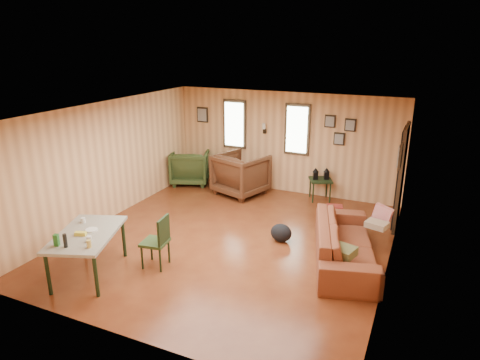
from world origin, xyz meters
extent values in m
cube|color=brown|center=(0.00, 0.00, -0.01)|extent=(5.50, 6.00, 0.02)
cube|color=#997C5B|center=(0.00, 0.00, 2.41)|extent=(5.50, 6.00, 0.02)
cube|color=tan|center=(0.00, 3.01, 1.20)|extent=(5.50, 0.02, 2.40)
cube|color=tan|center=(0.00, -3.01, 1.20)|extent=(5.50, 0.02, 2.40)
cube|color=tan|center=(-2.76, 0.00, 1.20)|extent=(0.02, 6.00, 2.40)
cube|color=tan|center=(2.76, 0.00, 1.20)|extent=(0.02, 6.00, 2.40)
cube|color=black|center=(-1.30, 2.97, 1.55)|extent=(0.60, 0.05, 1.20)
cube|color=#E0F2D1|center=(-1.30, 2.93, 1.55)|extent=(0.48, 0.04, 1.06)
cube|color=black|center=(0.30, 2.97, 1.55)|extent=(0.60, 0.05, 1.20)
cube|color=#E0F2D1|center=(0.30, 2.93, 1.55)|extent=(0.48, 0.04, 1.06)
cube|color=black|center=(-0.50, 2.95, 1.45)|extent=(0.07, 0.05, 0.12)
cylinder|color=silver|center=(-0.50, 2.89, 1.58)|extent=(0.07, 0.07, 0.14)
cube|color=black|center=(2.72, 1.95, 1.00)|extent=(0.06, 1.00, 2.05)
cube|color=black|center=(2.68, 1.95, 1.00)|extent=(0.04, 0.82, 1.90)
cube|color=black|center=(1.05, 2.97, 1.80)|extent=(0.24, 0.04, 0.28)
cube|color=#9E998C|center=(1.05, 2.94, 1.80)|extent=(0.19, 0.02, 0.22)
cube|color=black|center=(1.50, 2.97, 1.75)|extent=(0.24, 0.04, 0.28)
cube|color=#9E998C|center=(1.50, 2.94, 1.75)|extent=(0.19, 0.02, 0.22)
cube|color=black|center=(1.28, 2.97, 1.42)|extent=(0.24, 0.04, 0.28)
cube|color=#9E998C|center=(1.28, 2.94, 1.42)|extent=(0.19, 0.02, 0.22)
cube|color=black|center=(-2.20, 2.97, 1.72)|extent=(0.30, 0.04, 0.38)
cube|color=#9E998C|center=(-2.20, 2.94, 1.72)|extent=(0.24, 0.02, 0.31)
cube|color=black|center=(2.72, 0.85, 1.70)|extent=(0.04, 0.34, 0.42)
cube|color=#9E998C|center=(2.69, 0.85, 1.70)|extent=(0.02, 0.27, 0.34)
imported|color=brown|center=(2.06, 0.05, 0.46)|extent=(1.28, 2.43, 0.91)
imported|color=#4A2816|center=(-0.85, 2.35, 0.54)|extent=(1.31, 1.27, 1.09)
imported|color=#2E3E1C|center=(-2.37, 2.56, 0.47)|extent=(1.17, 1.14, 0.95)
cube|color=black|center=(-1.49, 2.64, 0.49)|extent=(0.50, 0.45, 0.04)
cube|color=black|center=(-1.49, 2.64, 0.16)|extent=(0.45, 0.41, 0.03)
cylinder|color=black|center=(-1.69, 2.46, 0.24)|extent=(0.04, 0.04, 0.48)
cylinder|color=black|center=(-1.28, 2.47, 0.24)|extent=(0.04, 0.04, 0.48)
cylinder|color=black|center=(-1.69, 2.82, 0.24)|extent=(0.04, 0.04, 0.48)
cylinder|color=black|center=(-1.29, 2.82, 0.24)|extent=(0.04, 0.04, 0.48)
cube|color=brown|center=(-1.59, 2.64, 0.56)|extent=(0.09, 0.02, 0.12)
cube|color=brown|center=(-1.40, 2.64, 0.56)|extent=(0.08, 0.02, 0.11)
cube|color=black|center=(0.97, 2.73, 0.48)|extent=(0.64, 0.64, 0.04)
cylinder|color=black|center=(0.88, 2.47, 0.24)|extent=(0.05, 0.05, 0.48)
cylinder|color=black|center=(1.23, 2.64, 0.24)|extent=(0.05, 0.05, 0.48)
cylinder|color=black|center=(0.72, 2.82, 0.24)|extent=(0.05, 0.05, 0.48)
cylinder|color=black|center=(1.07, 2.99, 0.24)|extent=(0.05, 0.05, 0.48)
cube|color=black|center=(0.86, 2.68, 0.59)|extent=(0.14, 0.14, 0.17)
cone|color=black|center=(0.86, 2.68, 0.72)|extent=(0.19, 0.19, 0.10)
cube|color=black|center=(1.09, 2.78, 0.59)|extent=(0.14, 0.14, 0.17)
cone|color=black|center=(1.09, 2.78, 0.72)|extent=(0.19, 0.19, 0.10)
cube|color=maroon|center=(1.50, 1.91, 0.12)|extent=(0.38, 0.31, 0.23)
ellipsoid|color=black|center=(0.86, 0.32, 0.17)|extent=(0.43, 0.35, 0.34)
cube|color=#4D4D2B|center=(2.11, -0.55, 0.49)|extent=(0.50, 0.44, 0.14)
cube|color=#B61B2E|center=(2.53, 0.97, 0.58)|extent=(0.39, 0.20, 0.37)
cube|color=gray|center=(2.48, 0.72, 0.47)|extent=(0.42, 0.36, 0.11)
cube|color=gray|center=(-1.51, -2.00, 0.69)|extent=(1.27, 1.60, 0.05)
cylinder|color=black|center=(-1.64, -2.69, 0.34)|extent=(0.07, 0.07, 0.67)
cylinder|color=black|center=(-0.97, -2.45, 0.34)|extent=(0.07, 0.07, 0.67)
cylinder|color=black|center=(-2.06, -1.56, 0.34)|extent=(0.07, 0.07, 0.67)
cylinder|color=black|center=(-1.39, -1.31, 0.34)|extent=(0.07, 0.07, 0.67)
cylinder|color=beige|center=(-1.26, -2.21, 0.75)|extent=(0.10, 0.10, 0.08)
cylinder|color=beige|center=(-1.84, -1.72, 0.75)|extent=(0.10, 0.10, 0.08)
cube|color=#1F5720|center=(-1.59, -2.51, 0.80)|extent=(0.08, 0.08, 0.18)
cylinder|color=black|center=(-1.43, -2.49, 0.82)|extent=(0.07, 0.07, 0.20)
cylinder|color=tan|center=(-1.13, -2.36, 0.77)|extent=(0.09, 0.09, 0.11)
cylinder|color=beige|center=(-1.50, -1.90, 0.72)|extent=(0.24, 0.24, 0.02)
cube|color=gold|center=(-1.53, -2.11, 0.74)|extent=(0.18, 0.13, 0.06)
cube|color=#2E3E1C|center=(-0.72, -1.37, 0.42)|extent=(0.45, 0.45, 0.05)
cube|color=black|center=(-0.55, -1.34, 0.66)|extent=(0.09, 0.38, 0.43)
cylinder|color=black|center=(-0.85, -1.55, 0.21)|extent=(0.04, 0.04, 0.41)
cylinder|color=black|center=(-0.53, -1.50, 0.21)|extent=(0.04, 0.04, 0.41)
cylinder|color=black|center=(-0.90, -1.23, 0.21)|extent=(0.04, 0.04, 0.41)
cylinder|color=black|center=(-0.58, -1.18, 0.21)|extent=(0.04, 0.04, 0.41)
camera|label=1|loc=(3.10, -6.49, 3.55)|focal=32.00mm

